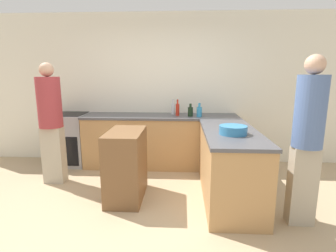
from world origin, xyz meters
TOP-DOWN VIEW (x-y plane):
  - ground_plane at (0.00, 0.00)m, footprint 14.00×14.00m
  - wall_back at (0.00, 2.10)m, footprint 8.00×0.06m
  - counter_back at (0.00, 1.75)m, footprint 2.69×0.67m
  - counter_peninsula at (1.00, 0.58)m, footprint 0.69×1.73m
  - range_oven at (-1.66, 1.76)m, footprint 0.63×0.62m
  - island_table at (-0.35, 0.49)m, footprint 0.45×0.80m
  - mixing_bowl at (0.99, 0.35)m, footprint 0.33×0.33m
  - vinegar_bottle_clear at (0.21, 1.87)m, footprint 0.06×0.06m
  - hot_sauce_bottle at (0.29, 1.72)m, footprint 0.06×0.06m
  - dish_soap_bottle at (0.66, 1.61)m, footprint 0.09×0.09m
  - wine_bottle_dark at (0.51, 1.66)m, footprint 0.09×0.09m
  - person_by_range at (-1.55, 0.93)m, footprint 0.34×0.34m
  - person_at_peninsula at (1.69, -0.02)m, footprint 0.30×0.30m

SIDE VIEW (x-z plane):
  - ground_plane at x=0.00m, z-range 0.00..0.00m
  - island_table at x=-0.35m, z-range 0.00..0.91m
  - counter_back at x=0.00m, z-range 0.00..0.92m
  - counter_peninsula at x=1.00m, z-range 0.00..0.92m
  - range_oven at x=-1.66m, z-range 0.00..0.93m
  - mixing_bowl at x=0.99m, z-range 0.92..1.03m
  - person_by_range at x=-1.55m, z-range 0.08..1.87m
  - wine_bottle_dark at x=0.51m, z-range 0.90..1.11m
  - person_at_peninsula at x=1.69m, z-range 0.09..1.92m
  - dish_soap_bottle at x=0.66m, z-range 0.90..1.13m
  - vinegar_bottle_clear at x=0.21m, z-range 0.89..1.16m
  - hot_sauce_bottle at x=0.29m, z-range 0.89..1.17m
  - wall_back at x=0.00m, z-range 0.00..2.70m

